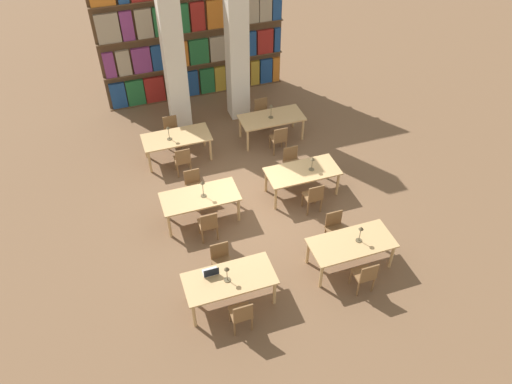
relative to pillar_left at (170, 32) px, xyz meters
The scene contains 29 objects.
ground_plane 5.23m from the pillar_left, 77.43° to the right, with size 40.00×40.00×0.00m, color brown.
bookshelf_bank 1.88m from the pillar_left, 59.54° to the left, with size 5.86×0.35×5.50m.
pillar_left is the anchor object (origin of this frame).
pillar_center 1.86m from the pillar_left, ahead, with size 0.58×0.58×6.00m.
reading_table_0 7.22m from the pillar_left, 93.78° to the right, with size 1.87×0.88×0.75m.
chair_0 7.96m from the pillar_left, 93.23° to the right, with size 0.42×0.40×0.90m.
chair_1 6.61m from the pillar_left, 94.00° to the right, with size 0.42×0.40×0.90m.
desk_lamp_0 7.15m from the pillar_left, 94.18° to the right, with size 0.14×0.14×0.40m.
laptop 6.98m from the pillar_left, 96.70° to the right, with size 0.32×0.22×0.21m.
reading_table_1 7.51m from the pillar_left, 70.77° to the right, with size 1.87×0.88×0.75m.
chair_2 8.21m from the pillar_left, 72.69° to the right, with size 0.42×0.40×0.90m.
chair_3 6.92m from the pillar_left, 68.86° to the right, with size 0.42×0.40×0.90m.
desk_lamp_1 7.46m from the pillar_left, 69.57° to the right, with size 0.14×0.14×0.43m.
reading_table_2 4.84m from the pillar_left, 95.61° to the right, with size 1.87×0.88×0.75m.
chair_4 5.56m from the pillar_left, 94.78° to the right, with size 0.42×0.40×0.90m.
chair_5 4.32m from the pillar_left, 96.75° to the right, with size 0.42×0.40×0.90m.
desk_lamp_2 4.68m from the pillar_left, 94.41° to the right, with size 0.14×0.14×0.47m.
reading_table_3 5.27m from the pillar_left, 61.04° to the right, with size 1.87×0.88×0.75m.
chair_6 5.93m from the pillar_left, 64.73° to the right, with size 0.42×0.40×0.90m.
chair_7 4.82m from the pillar_left, 56.09° to the right, with size 0.42×0.40×0.90m.
desk_lamp_3 5.26m from the pillar_left, 58.90° to the right, with size 0.14×0.14×0.39m.
reading_table_4 2.90m from the pillar_left, 104.83° to the right, with size 1.87×0.88×0.75m.
chair_8 3.49m from the pillar_left, 100.68° to the right, with size 0.42×0.40×0.90m.
chair_9 2.72m from the pillar_left, 115.71° to the right, with size 0.42×0.40×0.90m.
desk_lamp_4 2.68m from the pillar_left, 110.43° to the right, with size 0.14×0.14×0.42m.
reading_table_5 3.70m from the pillar_left, 33.59° to the right, with size 1.87×0.88×0.75m.
chair_10 4.14m from the pillar_left, 44.55° to the right, with size 0.42×0.40×0.90m.
chair_11 3.54m from the pillar_left, 20.20° to the right, with size 0.42×0.40×0.90m.
desk_lamp_5 3.46m from the pillar_left, 34.25° to the right, with size 0.14×0.14×0.44m.
Camera 1 is at (-2.92, -8.80, 8.79)m, focal length 35.00 mm.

